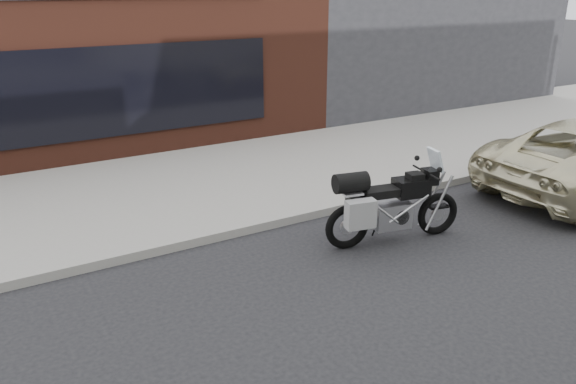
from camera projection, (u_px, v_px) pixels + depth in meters
name	position (u px, v px, depth m)	size (l,w,h in m)	color
ground	(406.00, 368.00, 6.15)	(120.00, 120.00, 0.00)	black
near_sidewalk	(182.00, 180.00, 11.79)	(44.00, 6.00, 0.15)	gray
storefront	(21.00, 48.00, 15.73)	(14.00, 10.07, 4.50)	#54271B
neighbour_building	(363.00, 11.00, 21.16)	(10.00, 10.00, 6.00)	#28292E
motorcycle	(387.00, 205.00, 8.90)	(2.36, 0.86, 1.51)	black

